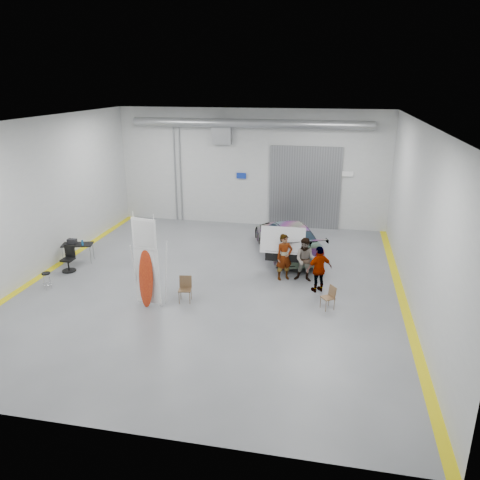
% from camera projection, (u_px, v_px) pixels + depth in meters
% --- Properties ---
extents(ground, '(16.00, 16.00, 0.00)m').
position_uv_depth(ground, '(213.00, 284.00, 17.66)').
color(ground, slate).
rests_on(ground, ground).
extents(room_shell, '(14.02, 16.18, 6.01)m').
position_uv_depth(room_shell, '(231.00, 167.00, 18.34)').
color(room_shell, '#B0B3B5').
rests_on(room_shell, ground).
extents(sedan_car, '(3.89, 5.54, 1.49)m').
position_uv_depth(sedan_car, '(288.00, 237.00, 20.57)').
color(sedan_car, silver).
rests_on(sedan_car, ground).
extents(person_a, '(0.79, 0.72, 1.82)m').
position_uv_depth(person_a, '(284.00, 257.00, 17.83)').
color(person_a, olive).
rests_on(person_a, ground).
extents(person_b, '(0.88, 0.70, 1.72)m').
position_uv_depth(person_b, '(306.00, 260.00, 17.70)').
color(person_b, slate).
rests_on(person_b, ground).
extents(person_c, '(1.07, 0.89, 1.73)m').
position_uv_depth(person_c, '(319.00, 269.00, 16.81)').
color(person_c, '#945D31').
rests_on(person_c, ground).
extents(surfboard_display, '(0.92, 0.36, 3.29)m').
position_uv_depth(surfboard_display, '(147.00, 270.00, 15.54)').
color(surfboard_display, white).
rests_on(surfboard_display, ground).
extents(folding_chair_near, '(0.49, 0.51, 0.90)m').
position_uv_depth(folding_chair_near, '(185.00, 294.00, 16.20)').
color(folding_chair_near, brown).
rests_on(folding_chair_near, ground).
extents(folding_chair_far, '(0.52, 0.62, 0.81)m').
position_uv_depth(folding_chair_far, '(327.00, 302.00, 15.69)').
color(folding_chair_far, brown).
rests_on(folding_chair_far, ground).
extents(shop_stool, '(0.33, 0.33, 0.64)m').
position_uv_depth(shop_stool, '(47.00, 281.00, 17.17)').
color(shop_stool, black).
rests_on(shop_stool, ground).
extents(work_table, '(1.36, 0.93, 1.01)m').
position_uv_depth(work_table, '(76.00, 244.00, 19.64)').
color(work_table, gray).
rests_on(work_table, ground).
extents(office_chair, '(0.55, 0.55, 1.03)m').
position_uv_depth(office_chair, '(69.00, 260.00, 18.75)').
color(office_chair, black).
rests_on(office_chair, ground).
extents(trunk_lid, '(1.73, 1.05, 0.04)m').
position_uv_depth(trunk_lid, '(282.00, 237.00, 18.18)').
color(trunk_lid, silver).
rests_on(trunk_lid, sedan_car).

